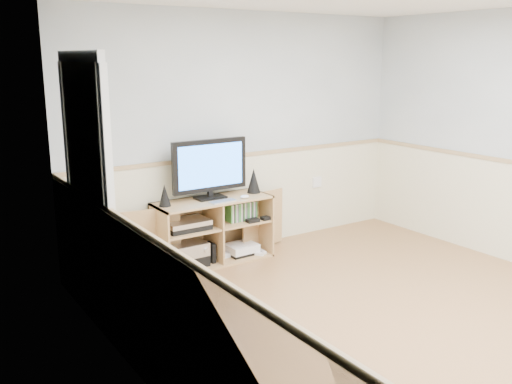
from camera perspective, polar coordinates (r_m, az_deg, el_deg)
room at (r=4.40m, az=13.08°, el=2.29°), size 4.04×4.54×2.54m
media_cabinet at (r=5.83m, az=-4.55°, el=-3.68°), size 1.87×0.45×0.65m
monitor at (r=5.67m, az=-4.64°, el=2.51°), size 0.81×0.18×0.60m
speaker_left at (r=5.47m, az=-9.12°, el=-0.33°), size 0.12×0.12×0.21m
speaker_right at (r=5.94m, az=-0.24°, el=1.15°), size 0.14×0.14×0.26m
keyboard at (r=5.59m, az=-3.34°, el=-0.93°), size 0.28×0.12×0.01m
mouse at (r=5.72m, az=-1.13°, el=-0.47°), size 0.10×0.07×0.04m
av_components at (r=5.68m, az=-7.11°, el=-5.42°), size 0.51×0.32×0.47m
game_consoles at (r=6.00m, az=-1.61°, el=-5.76°), size 0.45×0.30×0.11m
game_cases at (r=5.88m, az=-1.51°, el=-1.93°), size 0.32×0.14×0.19m
wall_outlet at (r=6.74m, az=6.09°, el=0.99°), size 0.12×0.03×0.12m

